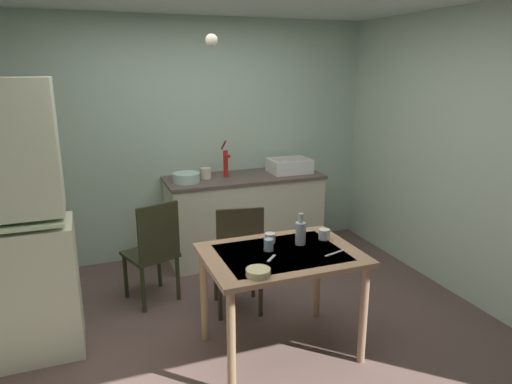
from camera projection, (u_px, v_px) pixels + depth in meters
ground_plane at (244, 335)px, 3.60m from camera, size 5.12×5.12×0.00m
wall_back at (187, 140)px, 4.96m from camera, size 4.22×0.10×2.54m
wall_right at (473, 158)px, 3.98m from camera, size 0.10×3.76×2.54m
hutch_cabinet at (5, 236)px, 3.12m from camera, size 0.87×0.47×1.97m
counter_cabinet at (244, 216)px, 5.02m from camera, size 1.68×0.64×0.91m
sink_basin at (289, 165)px, 5.06m from camera, size 0.44×0.34×0.15m
hand_pump at (226, 161)px, 4.83m from camera, size 0.05×0.27×0.39m
mixing_bowl_counter at (186, 178)px, 4.63m from camera, size 0.27×0.27×0.10m
stoneware_crock at (206, 173)px, 4.78m from camera, size 0.12×0.12×0.11m
dining_table at (281, 266)px, 3.24m from camera, size 1.09×0.80×0.78m
chair_far_side at (238, 257)px, 3.81m from camera, size 0.46×0.46×0.97m
chair_by_counter at (154, 250)px, 4.00m from camera, size 0.51×0.51×0.93m
serving_bowl_wide at (258, 272)px, 2.85m from camera, size 0.16×0.16×0.05m
mug_tall at (269, 245)px, 3.24m from camera, size 0.07×0.07×0.09m
mug_dark at (270, 238)px, 3.39m from camera, size 0.08×0.08×0.07m
teacup_mint at (324, 234)px, 3.45m from camera, size 0.08×0.08×0.08m
glass_bottle at (301, 232)px, 3.34m from camera, size 0.08×0.08×0.24m
table_knife at (335, 253)px, 3.20m from camera, size 0.18×0.07×0.00m
teaspoon_near_bowl at (271, 258)px, 3.11m from camera, size 0.10×0.10×0.00m
pendant_bulb at (212, 40)px, 2.91m from camera, size 0.08×0.08×0.08m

